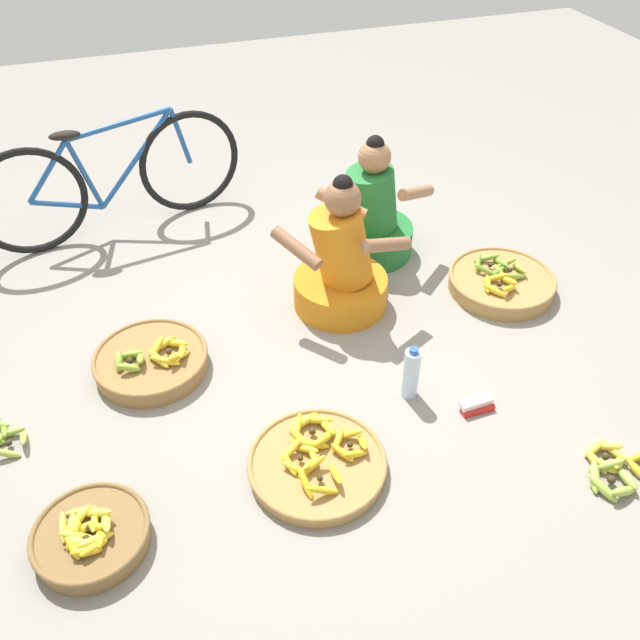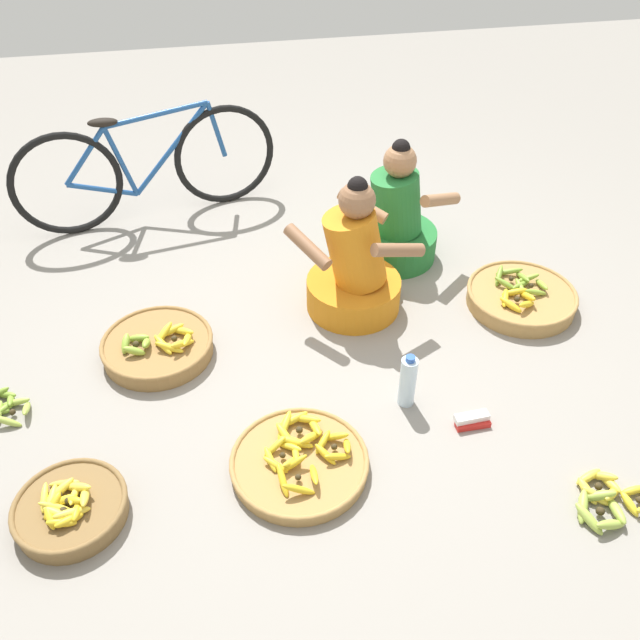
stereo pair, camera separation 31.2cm
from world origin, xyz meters
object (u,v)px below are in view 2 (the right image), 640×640
(vendor_woman_behind, at_px, (395,222))
(banana_basket_front_center, at_px, (158,346))
(water_bottle, at_px, (408,381))
(loose_bananas_back_left, at_px, (4,406))
(banana_basket_near_vendor, at_px, (70,508))
(banana_basket_near_bicycle, at_px, (300,461))
(bicycle_leaning, at_px, (148,167))
(packet_carton_stack, at_px, (472,421))
(loose_bananas_front_right, at_px, (607,499))
(vendor_woman_front, at_px, (354,269))
(banana_basket_back_right, at_px, (521,297))

(vendor_woman_behind, bearing_deg, banana_basket_front_center, -155.86)
(water_bottle, bearing_deg, loose_bananas_back_left, 170.68)
(banana_basket_near_vendor, height_order, banana_basket_near_bicycle, banana_basket_near_vendor)
(bicycle_leaning, xyz_separation_m, water_bottle, (1.17, -1.96, -0.22))
(banana_basket_front_center, relative_size, water_bottle, 1.94)
(loose_bananas_back_left, xyz_separation_m, packet_carton_stack, (2.13, -0.51, 0.00))
(banana_basket_front_center, height_order, loose_bananas_front_right, banana_basket_front_center)
(vendor_woman_front, distance_m, banana_basket_front_center, 1.11)
(vendor_woman_behind, relative_size, banana_basket_near_bicycle, 1.27)
(vendor_woman_behind, height_order, water_bottle, vendor_woman_behind)
(vendor_woman_front, relative_size, loose_bananas_back_left, 3.07)
(loose_bananas_back_left, bearing_deg, banana_basket_front_center, 19.82)
(loose_bananas_front_right, bearing_deg, banana_basket_front_center, 144.74)
(loose_bananas_front_right, distance_m, packet_carton_stack, 0.64)
(loose_bananas_back_left, xyz_separation_m, water_bottle, (1.87, -0.31, 0.11))
(vendor_woman_behind, xyz_separation_m, banana_basket_near_vendor, (-1.78, -1.56, -0.19))
(vendor_woman_behind, bearing_deg, packet_carton_stack, -90.54)
(bicycle_leaning, bearing_deg, vendor_woman_behind, -27.79)
(banana_basket_near_bicycle, height_order, loose_bananas_front_right, banana_basket_near_bicycle)
(banana_basket_near_vendor, height_order, banana_basket_front_center, banana_basket_front_center)
(vendor_woman_front, distance_m, banana_basket_near_bicycle, 1.17)
(banana_basket_near_vendor, relative_size, water_bottle, 1.56)
(vendor_woman_front, distance_m, bicycle_leaning, 1.62)
(banana_basket_near_vendor, distance_m, banana_basket_back_right, 2.54)
(water_bottle, bearing_deg, loose_bananas_front_right, -47.57)
(banana_basket_near_vendor, distance_m, banana_basket_front_center, 0.99)
(vendor_woman_behind, relative_size, banana_basket_back_right, 1.26)
(loose_bananas_front_right, height_order, water_bottle, water_bottle)
(vendor_woman_behind, relative_size, bicycle_leaning, 0.46)
(vendor_woman_behind, relative_size, banana_basket_near_vendor, 1.67)
(loose_bananas_front_right, bearing_deg, vendor_woman_behind, 101.10)
(banana_basket_back_right, xyz_separation_m, packet_carton_stack, (-0.59, -0.80, -0.03))
(water_bottle, relative_size, packet_carton_stack, 1.78)
(loose_bananas_front_right, bearing_deg, bicycle_leaning, 124.16)
(vendor_woman_behind, relative_size, loose_bananas_back_left, 2.93)
(vendor_woman_front, xyz_separation_m, banana_basket_near_vendor, (-1.42, -1.12, -0.20))
(banana_basket_near_bicycle, bearing_deg, banana_basket_front_center, 124.98)
(vendor_woman_front, xyz_separation_m, banana_basket_back_right, (0.93, -0.16, -0.20))
(vendor_woman_front, height_order, banana_basket_near_bicycle, vendor_woman_front)
(banana_basket_near_bicycle, distance_m, water_bottle, 0.64)
(bicycle_leaning, distance_m, loose_bananas_front_right, 3.25)
(bicycle_leaning, height_order, loose_bananas_front_right, bicycle_leaning)
(banana_basket_back_right, bearing_deg, banana_basket_front_center, -179.01)
(vendor_woman_behind, bearing_deg, loose_bananas_back_left, -157.28)
(banana_basket_front_center, bearing_deg, vendor_woman_behind, 24.14)
(vendor_woman_behind, distance_m, water_bottle, 1.24)
(banana_basket_back_right, distance_m, banana_basket_near_bicycle, 1.66)
(bicycle_leaning, height_order, banana_basket_back_right, bicycle_leaning)
(banana_basket_back_right, height_order, loose_bananas_back_left, banana_basket_back_right)
(banana_basket_near_bicycle, distance_m, loose_bananas_front_right, 1.28)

